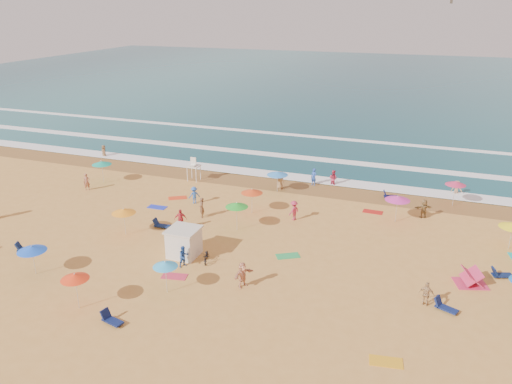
% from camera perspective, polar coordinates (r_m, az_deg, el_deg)
% --- Properties ---
extents(ground, '(220.00, 220.00, 0.00)m').
position_cam_1_polar(ground, '(39.53, -1.94, -5.09)').
color(ground, gold).
rests_on(ground, ground).
extents(ocean, '(220.00, 140.00, 0.18)m').
position_cam_1_polar(ocean, '(118.95, 13.57, 12.00)').
color(ocean, '#0C4756').
rests_on(ocean, ground).
extents(wet_sand, '(220.00, 220.00, 0.00)m').
position_cam_1_polar(wet_sand, '(50.41, 3.33, 0.79)').
color(wet_sand, olive).
rests_on(wet_sand, ground).
extents(surf_foam, '(200.00, 18.70, 0.05)m').
position_cam_1_polar(surf_foam, '(58.46, 5.83, 3.68)').
color(surf_foam, white).
rests_on(surf_foam, ground).
extents(cabana, '(2.00, 2.00, 2.00)m').
position_cam_1_polar(cabana, '(36.65, -8.23, -5.78)').
color(cabana, silver).
rests_on(cabana, ground).
extents(cabana_roof, '(2.20, 2.20, 0.12)m').
position_cam_1_polar(cabana_roof, '(36.19, -8.32, -4.28)').
color(cabana_roof, silver).
rests_on(cabana_roof, cabana).
extents(bicycle, '(1.05, 1.72, 0.85)m').
position_cam_1_polar(bicycle, '(35.89, -5.70, -7.30)').
color(bicycle, black).
rests_on(bicycle, ground).
extents(lifeguard_stand, '(1.20, 1.20, 2.10)m').
position_cam_1_polar(lifeguard_stand, '(51.75, -7.13, 2.43)').
color(lifeguard_stand, white).
rests_on(lifeguard_stand, ground).
extents(beach_umbrellas, '(50.89, 30.01, 0.82)m').
position_cam_1_polar(beach_umbrellas, '(38.20, 2.37, -2.61)').
color(beach_umbrellas, orange).
rests_on(beach_umbrellas, ground).
extents(loungers, '(64.44, 26.42, 0.34)m').
position_cam_1_polar(loungers, '(36.30, 1.72, -7.30)').
color(loungers, '#101852').
rests_on(loungers, ground).
extents(towels, '(47.94, 26.69, 0.03)m').
position_cam_1_polar(towels, '(35.98, -1.41, -7.85)').
color(towels, red).
rests_on(towels, ground).
extents(popup_tents, '(6.19, 7.06, 1.20)m').
position_cam_1_polar(popup_tents, '(38.33, 26.16, -7.30)').
color(popup_tents, '#CE2D59').
rests_on(popup_tents, ground).
extents(beachgoers, '(40.46, 26.18, 2.07)m').
position_cam_1_polar(beachgoers, '(43.06, -0.97, -1.66)').
color(beachgoers, '#CC3357').
rests_on(beachgoers, ground).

